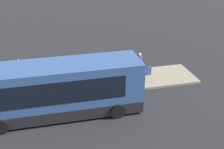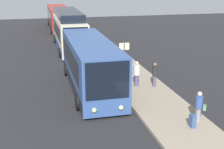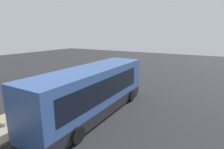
# 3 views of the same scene
# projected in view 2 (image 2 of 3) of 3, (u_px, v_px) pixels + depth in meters

# --- Properties ---
(ground) EXTENTS (80.00, 80.00, 0.00)m
(ground) POSITION_uv_depth(u_px,v_px,m) (93.00, 90.00, 20.52)
(ground) COLOR #232326
(platform) EXTENTS (20.00, 3.29, 0.17)m
(platform) POSITION_uv_depth(u_px,v_px,m) (139.00, 85.00, 21.23)
(platform) COLOR gray
(platform) RESTS_ON ground
(bus_lead) EXTENTS (10.33, 2.88, 3.22)m
(bus_lead) POSITION_uv_depth(u_px,v_px,m) (90.00, 65.00, 20.55)
(bus_lead) COLOR #33518C
(bus_lead) RESTS_ON ground
(bus_second) EXTENTS (11.04, 2.78, 3.89)m
(bus_second) POSITION_uv_depth(u_px,v_px,m) (69.00, 32.00, 32.27)
(bus_second) COLOR beige
(bus_second) RESTS_ON ground
(bus_third) EXTENTS (12.43, 2.88, 3.10)m
(bus_third) POSITION_uv_depth(u_px,v_px,m) (59.00, 18.00, 44.84)
(bus_third) COLOR maroon
(bus_third) RESTS_ON ground
(passenger_boarding) EXTENTS (0.58, 0.58, 1.68)m
(passenger_boarding) POSITION_uv_depth(u_px,v_px,m) (137.00, 73.00, 20.62)
(passenger_boarding) COLOR #4C476B
(passenger_boarding) RESTS_ON platform
(passenger_waiting) EXTENTS (0.45, 0.45, 1.63)m
(passenger_waiting) POSITION_uv_depth(u_px,v_px,m) (155.00, 74.00, 20.47)
(passenger_waiting) COLOR #4C476B
(passenger_waiting) RESTS_ON platform
(passenger_with_bags) EXTENTS (0.56, 0.63, 1.57)m
(passenger_with_bags) POSITION_uv_depth(u_px,v_px,m) (199.00, 106.00, 15.48)
(passenger_with_bags) COLOR gray
(passenger_with_bags) RESTS_ON platform
(suitcase) EXTENTS (0.36, 0.22, 0.89)m
(suitcase) POSITION_uv_depth(u_px,v_px,m) (193.00, 121.00, 14.99)
(suitcase) COLOR #334C7F
(suitcase) RESTS_ON platform
(sign_post) EXTENTS (0.10, 0.77, 2.41)m
(sign_post) POSITION_uv_depth(u_px,v_px,m) (124.00, 54.00, 23.03)
(sign_post) COLOR #4C4C51
(sign_post) RESTS_ON platform
(trash_bin) EXTENTS (0.44, 0.44, 0.65)m
(trash_bin) POSITION_uv_depth(u_px,v_px,m) (120.00, 74.00, 22.25)
(trash_bin) COLOR #3F3F44
(trash_bin) RESTS_ON platform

